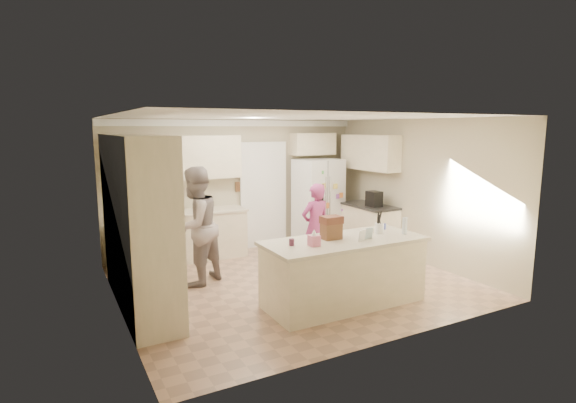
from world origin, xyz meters
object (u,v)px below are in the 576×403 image
refrigerator (318,202)px  teen_girl (315,227)px  tissue_box (314,241)px  dollhouse_body (331,231)px  utensil_crock (379,228)px  teen_boy (196,226)px  island_base (344,273)px  coffee_maker (374,199)px

refrigerator → teen_girl: (-0.96, -1.44, -0.15)m
tissue_box → dollhouse_body: bearing=26.6°
utensil_crock → teen_boy: bearing=142.1°
refrigerator → island_base: 3.31m
teen_boy → dollhouse_body: bearing=98.6°
tissue_box → coffee_maker: bearing=37.6°
coffee_maker → refrigerator: bearing=120.5°
island_base → tissue_box: 0.79m
coffee_maker → tissue_box: coffee_maker is taller
island_base → coffee_maker: bearing=42.8°
island_base → utensil_crock: size_ratio=14.67×
island_base → teen_boy: (-1.56, 1.77, 0.49)m
island_base → teen_boy: 2.41m
teen_boy → coffee_maker: bearing=150.4°
dollhouse_body → coffee_maker: bearing=39.3°
teen_boy → teen_girl: size_ratio=1.23×
island_base → teen_boy: teen_boy is taller
coffee_maker → teen_girl: 1.66m
tissue_box → teen_boy: (-1.01, 1.87, -0.07)m
coffee_maker → dollhouse_body: coffee_maker is taller
refrigerator → dollhouse_body: 3.27m
teen_boy → teen_girl: teen_boy is taller
coffee_maker → teen_boy: bearing=-177.9°
coffee_maker → dollhouse_body: 2.84m
refrigerator → coffee_maker: refrigerator is taller
teen_boy → tissue_box: bearing=86.8°
tissue_box → dollhouse_body: dollhouse_body is taller
refrigerator → utensil_crock: refrigerator is taller
teen_girl → utensil_crock: bearing=93.5°
utensil_crock → island_base: bearing=-175.6°
island_base → teen_boy: bearing=131.4°
coffee_maker → teen_girl: teen_girl is taller
dollhouse_body → tissue_box: bearing=-153.4°
island_base → teen_boy: size_ratio=1.18×
dollhouse_body → refrigerator: bearing=61.1°
coffee_maker → dollhouse_body: size_ratio=1.15×
utensil_crock → teen_girl: 1.49m
coffee_maker → teen_boy: (-3.61, -0.13, -0.14)m
tissue_box → teen_boy: size_ratio=0.08×
coffee_maker → island_base: bearing=-137.2°
island_base → dollhouse_body: dollhouse_body is taller
refrigerator → island_base: size_ratio=0.82×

